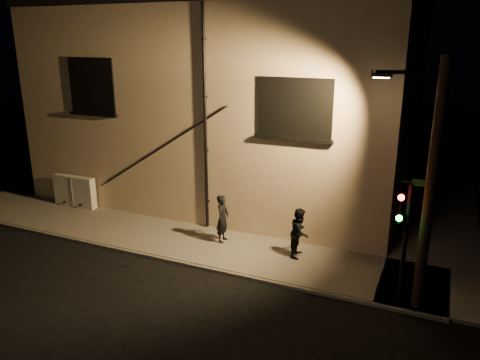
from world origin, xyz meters
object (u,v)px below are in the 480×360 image
at_px(traffic_signal, 399,221).
at_px(streetlamp_pole, 427,182).
at_px(pedestrian_a, 223,219).
at_px(pedestrian_b, 300,232).
at_px(utility_cabinet, 75,191).

height_order(traffic_signal, streetlamp_pole, streetlamp_pole).
distance_m(pedestrian_a, traffic_signal, 6.55).
xyz_separation_m(pedestrian_b, streetlamp_pole, (3.80, -1.64, 2.71)).
height_order(pedestrian_a, traffic_signal, traffic_signal).
bearing_deg(streetlamp_pole, traffic_signal, -172.41).
relative_size(pedestrian_a, traffic_signal, 0.49).
height_order(utility_cabinet, pedestrian_a, pedestrian_a).
xyz_separation_m(pedestrian_b, traffic_signal, (3.23, -1.72, 1.58)).
xyz_separation_m(pedestrian_a, streetlamp_pole, (6.70, -1.65, 2.68)).
xyz_separation_m(traffic_signal, streetlamp_pole, (0.57, 0.08, 1.13)).
height_order(pedestrian_b, streetlamp_pole, streetlamp_pole).
distance_m(utility_cabinet, streetlamp_pole, 14.76).
xyz_separation_m(pedestrian_a, pedestrian_b, (2.90, -0.01, -0.03)).
distance_m(traffic_signal, streetlamp_pole, 1.27).
relative_size(pedestrian_b, traffic_signal, 0.47).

